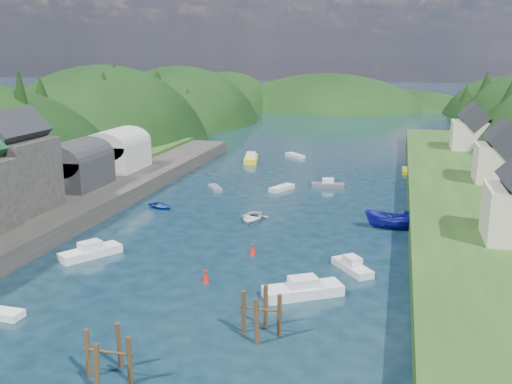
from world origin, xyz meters
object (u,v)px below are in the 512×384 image
(piling_cluster_far, at_px, (261,317))
(channel_buoy_near, at_px, (206,277))
(channel_buoy_far, at_px, (253,250))
(piling_cluster_near, at_px, (109,361))

(piling_cluster_far, xyz_separation_m, channel_buoy_near, (-6.93, 8.10, -0.88))
(piling_cluster_far, bearing_deg, channel_buoy_far, 106.58)
(channel_buoy_far, bearing_deg, piling_cluster_far, -73.42)
(piling_cluster_far, height_order, channel_buoy_near, piling_cluster_far)
(piling_cluster_near, relative_size, piling_cluster_far, 0.96)
(piling_cluster_near, relative_size, channel_buoy_near, 3.37)
(piling_cluster_near, xyz_separation_m, channel_buoy_far, (2.94, 23.54, -0.81))
(piling_cluster_far, distance_m, channel_buoy_far, 16.50)
(channel_buoy_near, xyz_separation_m, channel_buoy_far, (2.23, 7.69, 0.00))
(channel_buoy_far, bearing_deg, piling_cluster_near, -97.12)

